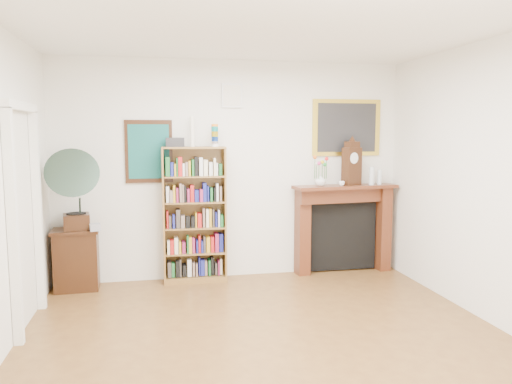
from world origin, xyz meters
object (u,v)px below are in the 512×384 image
at_px(side_cabinet, 77,259).
at_px(flower_vase, 320,180).
at_px(mantel_clock, 352,164).
at_px(teacup, 342,183).
at_px(bookshelf, 195,207).
at_px(gramophone, 73,185).
at_px(fireplace, 343,221).
at_px(bottle_left, 372,176).
at_px(cd_stack, 95,227).
at_px(bottle_right, 379,177).

distance_m(side_cabinet, flower_vase, 3.20).
distance_m(mantel_clock, teacup, 0.30).
bearing_deg(flower_vase, bookshelf, 179.29).
height_order(bookshelf, gramophone, bookshelf).
xyz_separation_m(side_cabinet, mantel_clock, (3.51, 0.06, 1.10)).
distance_m(fireplace, mantel_clock, 0.77).
bearing_deg(teacup, bottle_left, 6.39).
bearing_deg(gramophone, bookshelf, -1.25).
distance_m(cd_stack, mantel_clock, 3.34).
relative_size(mantel_clock, bottle_left, 2.40).
distance_m(bookshelf, teacup, 1.94).
height_order(bookshelf, side_cabinet, bookshelf).
bearing_deg(side_cabinet, gramophone, -86.80).
relative_size(gramophone, teacup, 12.38).
xyz_separation_m(side_cabinet, bottle_left, (3.79, 0.04, 0.94)).
height_order(fireplace, mantel_clock, mantel_clock).
bearing_deg(bottle_left, bottle_right, 10.93).
distance_m(bookshelf, bottle_right, 2.51).
height_order(side_cabinet, teacup, teacup).
distance_m(bookshelf, gramophone, 1.47).
xyz_separation_m(fireplace, gramophone, (-3.41, -0.27, 0.58)).
height_order(cd_stack, bottle_left, bottle_left).
bearing_deg(teacup, side_cabinet, 179.83).
xyz_separation_m(gramophone, bottle_left, (3.77, 0.19, 0.02)).
bearing_deg(teacup, mantel_clock, 22.86).
relative_size(mantel_clock, bottle_right, 2.89).
bearing_deg(flower_vase, side_cabinet, -179.34).
distance_m(cd_stack, flower_vase, 2.87).
relative_size(side_cabinet, teacup, 9.44).
relative_size(bookshelf, teacup, 25.17).
relative_size(fireplace, teacup, 18.33).
height_order(gramophone, bottle_left, gramophone).
xyz_separation_m(fireplace, cd_stack, (-3.18, -0.26, 0.08)).
distance_m(gramophone, flower_vase, 3.06).
height_order(gramophone, cd_stack, gramophone).
distance_m(teacup, bottle_left, 0.45).
height_order(fireplace, bottle_right, bottle_right).
height_order(mantel_clock, bottle_right, mantel_clock).
height_order(mantel_clock, teacup, mantel_clock).
height_order(gramophone, teacup, gramophone).
xyz_separation_m(gramophone, cd_stack, (0.23, 0.01, -0.51)).
relative_size(fireplace, cd_stack, 11.96).
xyz_separation_m(mantel_clock, bottle_right, (0.40, 0.00, -0.18)).
distance_m(cd_stack, bottle_right, 3.71).
xyz_separation_m(side_cabinet, teacup, (3.35, -0.01, 0.85)).
bearing_deg(side_cabinet, bookshelf, -0.08).
bearing_deg(side_cabinet, flower_vase, -1.66).
bearing_deg(cd_stack, flower_vase, 3.59).
height_order(gramophone, bottle_right, gramophone).
relative_size(teacup, bottle_left, 0.33).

